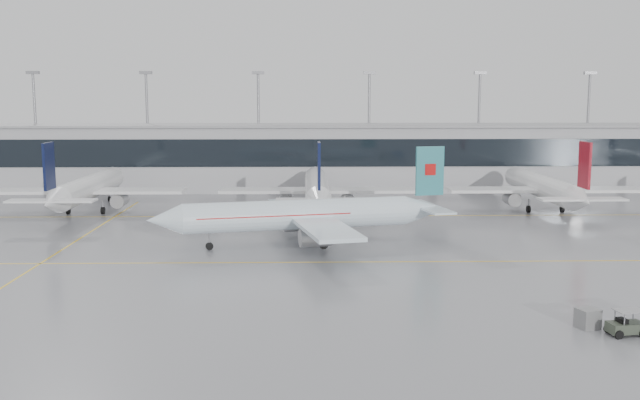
{
  "coord_description": "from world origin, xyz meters",
  "views": [
    {
      "loc": [
        -1.88,
        -74.45,
        17.47
      ],
      "look_at": [
        0.0,
        12.0,
        5.0
      ],
      "focal_mm": 40.0,
      "sensor_mm": 36.0,
      "label": 1
    }
  ],
  "objects": [
    {
      "name": "parked_jet_b",
      "position": [
        -35.0,
        33.69,
        3.71
      ],
      "size": [
        29.64,
        36.96,
        11.72
      ],
      "rotation": [
        0.0,
        0.0,
        1.57
      ],
      "color": "silver",
      "rests_on": "ground"
    },
    {
      "name": "terminal_glass",
      "position": [
        0.0,
        54.45,
        7.5
      ],
      "size": [
        180.0,
        0.2,
        5.0
      ],
      "primitive_type": "cube",
      "color": "black",
      "rests_on": "ground"
    },
    {
      "name": "taxi_line_cross",
      "position": [
        -30.0,
        15.0,
        0.01
      ],
      "size": [
        0.25,
        60.0,
        0.01
      ],
      "primitive_type": "cube",
      "color": "yellow",
      "rests_on": "ground"
    },
    {
      "name": "taxi_line_north",
      "position": [
        0.0,
        30.0,
        0.01
      ],
      "size": [
        120.0,
        0.25,
        0.01
      ],
      "primitive_type": "cube",
      "color": "yellow",
      "rests_on": "ground"
    },
    {
      "name": "ground",
      "position": [
        0.0,
        0.0,
        0.0
      ],
      "size": [
        320.0,
        320.0,
        0.0
      ],
      "primitive_type": "plane",
      "color": "gray",
      "rests_on": "ground"
    },
    {
      "name": "parked_jet_d",
      "position": [
        35.0,
        33.69,
        3.71
      ],
      "size": [
        29.64,
        36.96,
        11.72
      ],
      "rotation": [
        0.0,
        0.0,
        1.57
      ],
      "color": "silver",
      "rests_on": "ground"
    },
    {
      "name": "parked_jet_c",
      "position": [
        -0.0,
        33.69,
        3.71
      ],
      "size": [
        29.64,
        36.96,
        11.72
      ],
      "rotation": [
        0.0,
        0.0,
        1.57
      ],
      "color": "silver",
      "rests_on": "ground"
    },
    {
      "name": "light_masts",
      "position": [
        0.0,
        68.0,
        13.34
      ],
      "size": [
        156.4,
        1.0,
        22.6
      ],
      "color": "gray",
      "rests_on": "ground"
    },
    {
      "name": "taxi_line_main",
      "position": [
        0.0,
        0.0,
        0.01
      ],
      "size": [
        120.0,
        0.25,
        0.01
      ],
      "primitive_type": "cube",
      "color": "yellow",
      "rests_on": "ground"
    },
    {
      "name": "terminal",
      "position": [
        0.0,
        62.0,
        6.0
      ],
      "size": [
        180.0,
        15.0,
        12.0
      ],
      "primitive_type": "cube",
      "color": "#9F9FA3",
      "rests_on": "ground"
    },
    {
      "name": "gse_unit",
      "position": [
        19.7,
        -22.43,
        0.76
      ],
      "size": [
        1.9,
        1.83,
        1.52
      ],
      "primitive_type": "cube",
      "rotation": [
        0.0,
        0.0,
        0.33
      ],
      "color": "gray",
      "rests_on": "ground"
    },
    {
      "name": "terminal_roof",
      "position": [
        0.0,
        62.0,
        12.2
      ],
      "size": [
        182.0,
        16.0,
        0.4
      ],
      "primitive_type": "cube",
      "color": "gray",
      "rests_on": "ground"
    },
    {
      "name": "baggage_tug",
      "position": [
        21.89,
        -24.1,
        0.67
      ],
      "size": [
        4.0,
        2.03,
        1.9
      ],
      "rotation": [
        0.0,
        0.0,
        0.16
      ],
      "color": "#363E32",
      "rests_on": "ground"
    },
    {
      "name": "air_canada_jet",
      "position": [
        -1.46,
        9.03,
        3.66
      ],
      "size": [
        36.39,
        29.54,
        11.53
      ],
      "rotation": [
        0.0,
        0.0,
        3.36
      ],
      "color": "white",
      "rests_on": "ground"
    }
  ]
}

